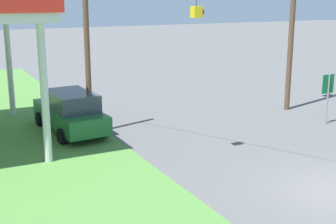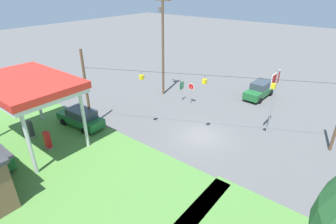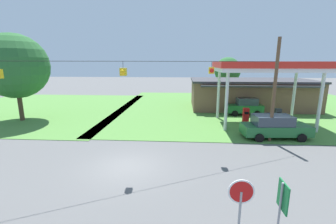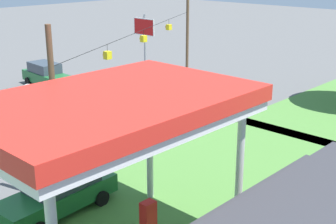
{
  "view_description": "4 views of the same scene",
  "coord_description": "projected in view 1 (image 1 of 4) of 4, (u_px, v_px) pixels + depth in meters",
  "views": [
    {
      "loc": [
        -9.62,
        11.06,
        5.99
      ],
      "look_at": [
        4.46,
        3.86,
        2.05
      ],
      "focal_mm": 50.0,
      "sensor_mm": 36.0,
      "label": 1
    },
    {
      "loc": [
        -10.59,
        18.31,
        12.93
      ],
      "look_at": [
        2.04,
        2.4,
        2.85
      ],
      "focal_mm": 28.0,
      "sensor_mm": 36.0,
      "label": 2
    },
    {
      "loc": [
        3.2,
        -11.87,
        5.92
      ],
      "look_at": [
        2.12,
        3.72,
        2.46
      ],
      "focal_mm": 24.0,
      "sensor_mm": 36.0,
      "label": 3
    },
    {
      "loc": [
        19.86,
        20.86,
        9.98
      ],
      "look_at": [
        2.21,
        4.16,
        2.13
      ],
      "focal_mm": 50.0,
      "sensor_mm": 36.0,
      "label": 4
    }
  ],
  "objects": [
    {
      "name": "car_at_pumps_front",
      "position": [
        70.0,
        111.0,
        20.88
      ],
      "size": [
        5.29,
        2.37,
        1.89
      ],
      "rotation": [
        0.0,
        0.0,
        0.07
      ],
      "color": "#1E602D",
      "rests_on": "ground"
    },
    {
      "name": "route_sign",
      "position": [
        328.0,
        89.0,
        22.09
      ],
      "size": [
        0.1,
        0.7,
        2.4
      ],
      "color": "gray",
      "rests_on": "ground"
    }
  ]
}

